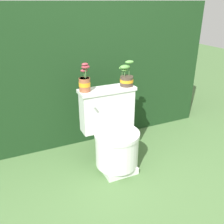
# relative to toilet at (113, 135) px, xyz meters

# --- Properties ---
(ground_plane) EXTENTS (12.00, 12.00, 0.00)m
(ground_plane) POSITION_rel_toilet_xyz_m (-0.04, -0.11, -0.32)
(ground_plane) COLOR #4C703D
(hedge_backdrop) EXTENTS (2.83, 0.87, 1.45)m
(hedge_backdrop) POSITION_rel_toilet_xyz_m (-0.04, 0.96, 0.40)
(hedge_backdrop) COLOR #193819
(hedge_backdrop) RESTS_ON ground
(toilet) EXTENTS (0.52, 0.51, 0.73)m
(toilet) POSITION_rel_toilet_xyz_m (0.00, 0.00, 0.00)
(toilet) COLOR silver
(toilet) RESTS_ON ground
(potted_plant_left) EXTENTS (0.10, 0.10, 0.25)m
(potted_plant_left) POSITION_rel_toilet_xyz_m (-0.21, 0.14, 0.49)
(potted_plant_left) COLOR #9E5638
(potted_plant_left) RESTS_ON toilet
(potted_plant_midleft) EXTENTS (0.13, 0.12, 0.23)m
(potted_plant_midleft) POSITION_rel_toilet_xyz_m (0.19, 0.13, 0.49)
(potted_plant_midleft) COLOR #47382D
(potted_plant_midleft) RESTS_ON toilet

